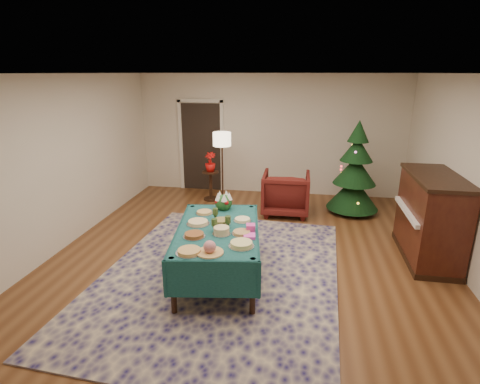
% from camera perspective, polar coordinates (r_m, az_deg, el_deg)
% --- Properties ---
extents(room_shell, '(7.00, 7.00, 7.00)m').
position_cam_1_polar(room_shell, '(5.21, 1.19, 2.60)').
color(room_shell, '#593319').
rests_on(room_shell, ground).
extents(doorway, '(1.08, 0.04, 2.16)m').
position_cam_1_polar(doorway, '(8.92, -5.90, 7.23)').
color(doorway, black).
rests_on(doorway, ground).
extents(rug, '(3.46, 4.40, 0.02)m').
position_cam_1_polar(rug, '(5.38, -3.07, -12.41)').
color(rug, '#18144D').
rests_on(rug, ground).
extents(buffet_table, '(1.36, 2.02, 0.73)m').
position_cam_1_polar(buffet_table, '(5.08, -3.39, -7.02)').
color(buffet_table, black).
rests_on(buffet_table, ground).
extents(platter_0, '(0.31, 0.31, 0.05)m').
position_cam_1_polar(platter_0, '(4.39, -7.75, -8.95)').
color(platter_0, silver).
rests_on(platter_0, buffet_table).
extents(platter_1, '(0.32, 0.32, 0.16)m').
position_cam_1_polar(platter_1, '(4.33, -4.63, -8.58)').
color(platter_1, silver).
rests_on(platter_1, buffet_table).
extents(platter_2, '(0.31, 0.31, 0.06)m').
position_cam_1_polar(platter_2, '(4.50, 0.21, -7.96)').
color(platter_2, silver).
rests_on(platter_2, buffet_table).
extents(platter_3, '(0.28, 0.28, 0.05)m').
position_cam_1_polar(platter_3, '(4.78, -7.00, -6.54)').
color(platter_3, silver).
rests_on(platter_3, buffet_table).
extents(platter_4, '(0.24, 0.24, 0.10)m').
position_cam_1_polar(platter_4, '(4.81, -2.84, -5.94)').
color(platter_4, silver).
rests_on(platter_4, buffet_table).
extents(platter_5, '(0.26, 0.26, 0.04)m').
position_cam_1_polar(platter_5, '(4.83, 0.25, -6.22)').
color(platter_5, silver).
rests_on(platter_5, buffet_table).
extents(platter_6, '(0.31, 0.31, 0.05)m').
position_cam_1_polar(platter_6, '(5.16, -6.42, -4.66)').
color(platter_6, silver).
rests_on(platter_6, buffet_table).
extents(platter_7, '(0.25, 0.25, 0.07)m').
position_cam_1_polar(platter_7, '(5.13, -2.88, -4.58)').
color(platter_7, silver).
rests_on(platter_7, buffet_table).
extents(platter_8, '(0.25, 0.25, 0.04)m').
position_cam_1_polar(platter_8, '(5.23, 0.37, -4.26)').
color(platter_8, silver).
rests_on(platter_8, buffet_table).
extents(platter_9, '(0.25, 0.25, 0.04)m').
position_cam_1_polar(platter_9, '(5.53, -5.45, -3.12)').
color(platter_9, silver).
rests_on(platter_9, buffet_table).
extents(goblet_0, '(0.08, 0.08, 0.17)m').
position_cam_1_polar(goblet_0, '(5.26, -3.77, -3.33)').
color(goblet_0, '#2D471E').
rests_on(goblet_0, buffet_table).
extents(goblet_1, '(0.08, 0.08, 0.17)m').
position_cam_1_polar(goblet_1, '(4.98, -1.85, -4.57)').
color(goblet_1, '#2D471E').
rests_on(goblet_1, buffet_table).
extents(goblet_2, '(0.08, 0.08, 0.17)m').
position_cam_1_polar(goblet_2, '(4.90, -3.93, -4.99)').
color(goblet_2, '#2D471E').
rests_on(goblet_2, buffet_table).
extents(napkin_stack, '(0.17, 0.17, 0.04)m').
position_cam_1_polar(napkin_stack, '(4.73, 1.44, -6.74)').
color(napkin_stack, '#F845CC').
rests_on(napkin_stack, buffet_table).
extents(gift_box, '(0.13, 0.13, 0.10)m').
position_cam_1_polar(gift_box, '(4.90, 1.63, -5.49)').
color(gift_box, '#E43FA6').
rests_on(gift_box, buffet_table).
extents(centerpiece, '(0.26, 0.26, 0.30)m').
position_cam_1_polar(centerpiece, '(5.65, -2.52, -1.40)').
color(centerpiece, '#1E4C1E').
rests_on(centerpiece, buffet_table).
extents(armchair, '(0.91, 0.85, 0.93)m').
position_cam_1_polar(armchair, '(7.48, 7.00, 0.13)').
color(armchair, '#4F1411').
rests_on(armchair, ground).
extents(floor_lamp, '(0.37, 0.37, 1.54)m').
position_cam_1_polar(floor_lamp, '(7.81, -2.76, 7.37)').
color(floor_lamp, '#A57F3F').
rests_on(floor_lamp, ground).
extents(side_table, '(0.36, 0.36, 0.65)m').
position_cam_1_polar(side_table, '(8.29, -4.47, 0.91)').
color(side_table, black).
rests_on(side_table, ground).
extents(potted_plant, '(0.24, 0.42, 0.24)m').
position_cam_1_polar(potted_plant, '(8.17, -4.55, 3.95)').
color(potted_plant, red).
rests_on(potted_plant, side_table).
extents(christmas_tree, '(1.35, 1.35, 1.86)m').
position_cam_1_polar(christmas_tree, '(7.72, 17.11, 2.89)').
color(christmas_tree, black).
rests_on(christmas_tree, ground).
extents(piano, '(0.73, 1.52, 1.30)m').
position_cam_1_polar(piano, '(6.26, 26.96, -3.63)').
color(piano, black).
rests_on(piano, ground).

